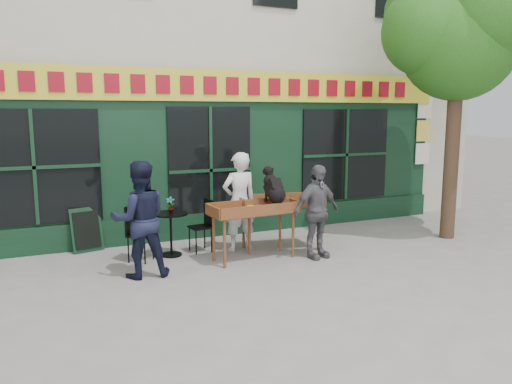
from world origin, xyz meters
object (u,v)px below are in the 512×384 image
book_cart_right (281,205)px  man_right (317,212)px  book_cart_center (254,212)px  man_left (140,219)px  dog (274,184)px  woman (239,202)px  bistro_table (171,225)px

book_cart_right → man_right: (0.30, -0.75, -0.01)m
book_cart_center → man_left: man_left is taller
book_cart_center → man_left: size_ratio=0.86×
dog → woman: 0.88m
bistro_table → man_left: size_ratio=0.43×
woman → man_left: size_ratio=1.00×
book_cart_right → bistro_table: 2.01m
woman → man_left: (-1.94, -0.78, -0.00)m
dog → book_cart_right: (0.37, 0.45, -0.47)m
man_right → bistro_table: man_right is taller
book_cart_center → dog: (0.35, -0.05, 0.47)m
dog → man_left: man_left is taller
book_cart_right → bistro_table: book_cart_right is taller
dog → woman: woman is taller
man_right → bistro_table: 2.54m
man_right → man_left: (-2.96, 0.22, 0.08)m
man_right → dog: bearing=145.2°
man_left → book_cart_right: bearing=-165.0°
book_cart_right → man_left: bearing=-159.1°
book_cart_right → man_left: (-2.66, -0.53, 0.07)m
book_cart_center → book_cart_right: (0.72, 0.40, 0.00)m
man_left → bistro_table: bearing=-124.1°
book_cart_center → woman: 0.65m
woman → bistro_table: woman is taller
book_cart_right → man_right: man_right is taller
dog → man_right: 0.88m
book_cart_center → dog: dog is taller
book_cart_center → book_cart_right: size_ratio=0.97×
bistro_table → woman: bearing=-5.6°
book_cart_center → man_right: size_ratio=0.95×
book_cart_center → man_left: (-1.94, -0.13, 0.07)m
man_left → man_right: bearing=179.5°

